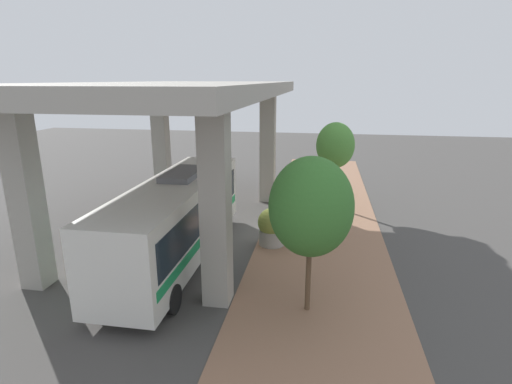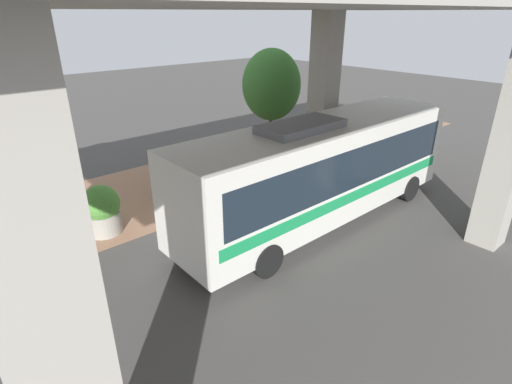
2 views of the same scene
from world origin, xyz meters
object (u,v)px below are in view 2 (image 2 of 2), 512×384
at_px(planter_middle, 167,176).
at_px(street_tree_near, 271,85).
at_px(planter_extra, 202,183).
at_px(planter_front, 15,231).
at_px(fire_hydrant, 20,252).
at_px(bus, 322,167).
at_px(planter_back, 102,210).

relative_size(planter_middle, street_tree_near, 0.32).
bearing_deg(planter_extra, planter_front, -98.52).
bearing_deg(fire_hydrant, planter_middle, 105.47).
bearing_deg(planter_front, planter_extra, 81.48).
distance_m(planter_front, planter_extra, 6.18).
distance_m(fire_hydrant, planter_front, 1.12).
height_order(bus, street_tree_near, street_tree_near).
xyz_separation_m(planter_front, planter_back, (0.59, 2.42, 0.11)).
bearing_deg(planter_back, planter_middle, 109.02).
xyz_separation_m(planter_middle, planter_back, (1.03, -2.98, -0.08)).
height_order(fire_hydrant, planter_front, planter_front).
height_order(bus, planter_middle, bus).
bearing_deg(planter_extra, fire_hydrant, -88.33).
bearing_deg(planter_front, planter_back, 76.34).
distance_m(planter_extra, street_tree_near, 6.25).
relative_size(planter_front, planter_middle, 0.85).
distance_m(bus, planter_back, 7.36).
bearing_deg(street_tree_near, planter_middle, -84.84).
bearing_deg(planter_middle, street_tree_near, 95.16).
bearing_deg(street_tree_near, fire_hydrant, -79.79).
bearing_deg(bus, planter_back, -123.93).
relative_size(fire_hydrant, planter_front, 0.78).
relative_size(bus, planter_front, 7.61).
relative_size(bus, fire_hydrant, 9.80).
bearing_deg(fire_hydrant, street_tree_near, 100.21).
relative_size(bus, planter_back, 6.60).
height_order(planter_back, planter_extra, planter_extra).
bearing_deg(bus, fire_hydrant, -112.43).
xyz_separation_m(fire_hydrant, street_tree_near, (-2.08, 11.53, 3.08)).
xyz_separation_m(bus, planter_middle, (-5.08, -3.04, -1.09)).
distance_m(bus, planter_middle, 6.02).
distance_m(planter_back, street_tree_near, 9.52).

